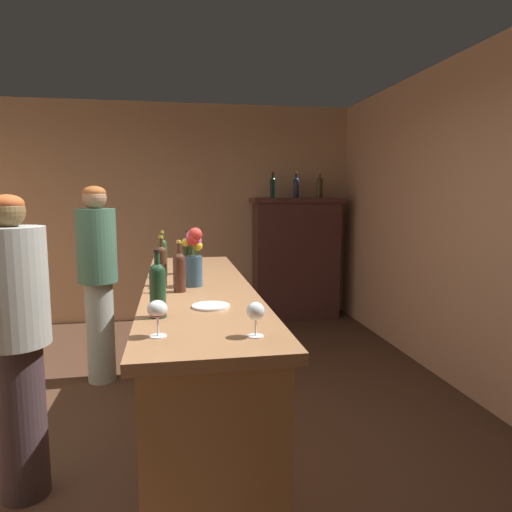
{
  "coord_description": "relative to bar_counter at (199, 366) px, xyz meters",
  "views": [
    {
      "loc": [
        0.33,
        -2.62,
        1.62
      ],
      "look_at": [
        0.91,
        0.64,
        1.18
      ],
      "focal_mm": 32.56,
      "sensor_mm": 36.0,
      "label": 1
    }
  ],
  "objects": [
    {
      "name": "bar_counter",
      "position": [
        0.0,
        0.0,
        0.0
      ],
      "size": [
        0.65,
        2.65,
        1.06
      ],
      "color": "#9F6C3F",
      "rests_on": "ground"
    },
    {
      "name": "wall_back",
      "position": [
        -0.47,
        3.24,
        0.85
      ],
      "size": [
        5.4,
        0.12,
        2.76
      ],
      "primitive_type": "cube",
      "color": "tan",
      "rests_on": "ground"
    },
    {
      "name": "display_bottle_center",
      "position": [
        1.73,
        2.94,
        1.19
      ],
      "size": [
        0.08,
        0.08,
        0.33
      ],
      "color": "#413519",
      "rests_on": "display_cabinet"
    },
    {
      "name": "wine_glass_front",
      "position": [
        0.17,
        -1.09,
        0.62
      ],
      "size": [
        0.07,
        0.07,
        0.14
      ],
      "color": "white",
      "rests_on": "bar_counter"
    },
    {
      "name": "patron_in_grey",
      "position": [
        -0.96,
        -0.35,
        0.36
      ],
      "size": [
        0.35,
        0.35,
        1.62
      ],
      "rotation": [
        0.0,
        0.0,
        0.17
      ],
      "color": "#37292C",
      "rests_on": "ground"
    },
    {
      "name": "display_cabinet",
      "position": [
        1.42,
        2.94,
        0.29
      ],
      "size": [
        1.17,
        0.43,
        1.58
      ],
      "color": "#41241F",
      "rests_on": "ground"
    },
    {
      "name": "display_bottle_left",
      "position": [
        1.11,
        2.94,
        1.19
      ],
      "size": [
        0.07,
        0.07,
        0.33
      ],
      "color": "black",
      "rests_on": "display_cabinet"
    },
    {
      "name": "wine_bottle_merlot",
      "position": [
        -0.22,
        0.35,
        0.67
      ],
      "size": [
        0.06,
        0.06,
        0.32
      ],
      "color": "#264D29",
      "rests_on": "bar_counter"
    },
    {
      "name": "floor",
      "position": [
        -0.47,
        -0.25,
        -0.53
      ],
      "size": [
        8.92,
        8.92,
        0.0
      ],
      "primitive_type": "plane",
      "color": "#482E1F",
      "rests_on": "ground"
    },
    {
      "name": "wine_bottle_riesling",
      "position": [
        -0.22,
        0.05,
        0.66
      ],
      "size": [
        0.06,
        0.06,
        0.31
      ],
      "color": "#4B2B1B",
      "rests_on": "bar_counter"
    },
    {
      "name": "cheese_plate",
      "position": [
        0.04,
        -0.58,
        0.53
      ],
      "size": [
        0.19,
        0.19,
        0.01
      ],
      "primitive_type": "cylinder",
      "color": "white",
      "rests_on": "bar_counter"
    },
    {
      "name": "display_bottle_midleft",
      "position": [
        1.42,
        2.94,
        1.19
      ],
      "size": [
        0.07,
        0.07,
        0.33
      ],
      "color": "#1D233D",
      "rests_on": "display_cabinet"
    },
    {
      "name": "patron_tall",
      "position": [
        -0.79,
        1.21,
        0.41
      ],
      "size": [
        0.33,
        0.33,
        1.69
      ],
      "rotation": [
        0.0,
        0.0,
        -0.8
      ],
      "color": "gray",
      "rests_on": "ground"
    },
    {
      "name": "wine_bottle_malbec",
      "position": [
        -0.04,
        0.47,
        0.65
      ],
      "size": [
        0.07,
        0.07,
        0.31
      ],
      "color": "black",
      "rests_on": "bar_counter"
    },
    {
      "name": "wine_bottle_pinot",
      "position": [
        -0.11,
        -0.17,
        0.65
      ],
      "size": [
        0.07,
        0.07,
        0.3
      ],
      "color": "#46261A",
      "rests_on": "bar_counter"
    },
    {
      "name": "wine_bottle_chardonnay",
      "position": [
        -0.22,
        -0.73,
        0.66
      ],
      "size": [
        0.08,
        0.08,
        0.32
      ],
      "color": "#1E3E25",
      "rests_on": "bar_counter"
    },
    {
      "name": "wine_glass_mid",
      "position": [
        -0.21,
        -1.03,
        0.63
      ],
      "size": [
        0.08,
        0.08,
        0.15
      ],
      "color": "white",
      "rests_on": "bar_counter"
    },
    {
      "name": "flower_arrangement",
      "position": [
        -0.02,
        -0.02,
        0.72
      ],
      "size": [
        0.13,
        0.13,
        0.37
      ],
      "color": "#35556B",
      "rests_on": "bar_counter"
    }
  ]
}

